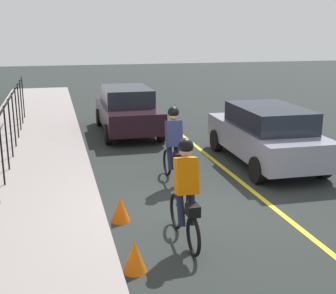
{
  "coord_description": "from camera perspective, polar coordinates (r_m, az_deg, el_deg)",
  "views": [
    {
      "loc": [
        -7.9,
        2.59,
        3.51
      ],
      "look_at": [
        1.37,
        0.22,
        1.0
      ],
      "focal_mm": 47.71,
      "sensor_mm": 36.0,
      "label": 1
    }
  ],
  "objects": [
    {
      "name": "ground_plane",
      "position": [
        9.03,
        3.56,
        -8.21
      ],
      "size": [
        80.0,
        80.0,
        0.0
      ],
      "primitive_type": "plane",
      "color": "#252A29"
    },
    {
      "name": "lane_line_centre",
      "position": [
        9.61,
        12.75,
        -7.09
      ],
      "size": [
        36.0,
        0.12,
        0.01
      ],
      "primitive_type": "cube",
      "color": "yellow",
      "rests_on": "ground"
    },
    {
      "name": "sidewalk",
      "position": [
        8.65,
        -18.72,
        -9.51
      ],
      "size": [
        40.0,
        3.2,
        0.15
      ],
      "primitive_type": "cube",
      "color": "gray",
      "rests_on": "ground"
    },
    {
      "name": "cyclist_lead",
      "position": [
        7.42,
        2.28,
        -5.8
      ],
      "size": [
        1.71,
        0.36,
        1.83
      ],
      "rotation": [
        0.0,
        0.0,
        0.0
      ],
      "color": "black",
      "rests_on": "ground"
    },
    {
      "name": "cyclist_follow",
      "position": [
        10.35,
        0.72,
        0.16
      ],
      "size": [
        1.71,
        0.36,
        1.83
      ],
      "rotation": [
        0.0,
        0.0,
        0.0
      ],
      "color": "black",
      "rests_on": "ground"
    },
    {
      "name": "patrol_sedan",
      "position": [
        12.22,
        12.41,
        1.65
      ],
      "size": [
        4.44,
        2.01,
        1.58
      ],
      "rotation": [
        0.0,
        0.0,
        -0.03
      ],
      "color": "gray",
      "rests_on": "ground"
    },
    {
      "name": "parked_sedan_rear",
      "position": [
        15.73,
        -5.23,
        4.8
      ],
      "size": [
        4.42,
        1.95,
        1.58
      ],
      "rotation": [
        0.0,
        0.0,
        3.13
      ],
      "color": "black",
      "rests_on": "ground"
    },
    {
      "name": "traffic_cone_near",
      "position": [
        6.85,
        -4.3,
        -13.71
      ],
      "size": [
        0.36,
        0.36,
        0.51
      ],
      "primitive_type": "cone",
      "color": "orange",
      "rests_on": "ground"
    },
    {
      "name": "traffic_cone_far",
      "position": [
        8.54,
        -6.1,
        -7.89
      ],
      "size": [
        0.36,
        0.36,
        0.49
      ],
      "primitive_type": "cone",
      "color": "#EE5C08",
      "rests_on": "ground"
    }
  ]
}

